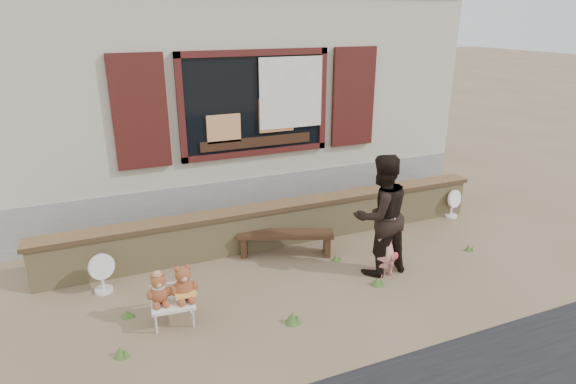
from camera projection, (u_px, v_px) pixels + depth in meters
name	position (u px, v px, depth m)	size (l,w,h in m)	color
ground	(305.00, 272.00, 6.75)	(80.00, 80.00, 0.00)	brown
shopfront	(215.00, 87.00, 9.94)	(8.04, 5.13, 4.00)	gray
brick_wall	(278.00, 223.00, 7.50)	(7.10, 0.36, 0.67)	tan
bench	(286.00, 238.00, 7.17)	(1.42, 0.81, 0.36)	#321E11
folding_chair	(173.00, 303.00, 5.55)	(0.53, 0.48, 0.30)	silver
teddy_bear_left	(159.00, 288.00, 5.44)	(0.29, 0.25, 0.39)	brown
teddy_bear_right	(184.00, 282.00, 5.51)	(0.32, 0.28, 0.44)	brown
child	(387.00, 246.00, 6.50)	(0.33, 0.22, 0.91)	pink
adult	(381.00, 215.00, 6.50)	(0.83, 0.65, 1.71)	black
fan_left	(101.00, 273.00, 6.19)	(0.35, 0.24, 0.55)	silver
fan_right	(452.00, 203.00, 8.53)	(0.33, 0.21, 0.51)	white
grass_tufts	(309.00, 288.00, 6.26)	(5.24, 1.54, 0.15)	#416327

